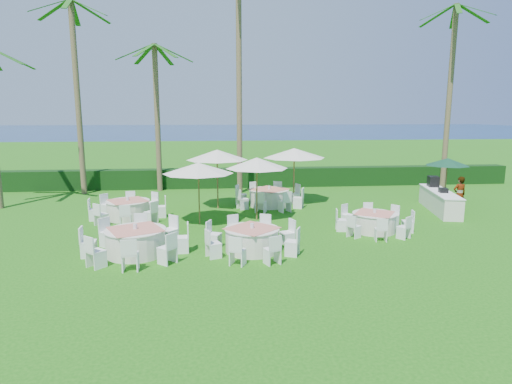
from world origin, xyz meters
The scene contains 19 objects.
ground centered at (0.00, 0.00, 0.00)m, with size 120.00×120.00×0.00m, color #18580F.
hedge centered at (0.00, 12.00, 0.60)m, with size 34.00×1.00×1.20m, color black.
ocean centered at (0.00, 102.00, 0.00)m, with size 260.00×260.00×0.00m, color #061B41.
banquet_table_a centered at (-4.99, -0.98, 0.46)m, with size 3.48×3.48×1.04m.
banquet_table_b centered at (-1.13, -1.04, 0.43)m, with size 3.16×3.16×0.98m.
banquet_table_c centered at (3.92, 0.96, 0.40)m, with size 3.02×3.02×0.92m.
banquet_table_d centered at (-6.19, 4.09, 0.44)m, with size 3.33×3.33×1.00m.
banquet_table_e centered at (0.39, 6.08, 0.46)m, with size 3.39×3.39×1.04m.
umbrella_a centered at (-3.01, 2.83, 2.39)m, with size 2.97×2.97×2.62m.
umbrella_b centered at (-0.52, 3.35, 2.51)m, with size 2.72×2.72×2.75m.
umbrella_c centered at (-2.20, 5.84, 2.65)m, with size 2.98×2.98×2.90m.
umbrella_d centered at (1.77, 6.74, 2.62)m, with size 3.20×3.20×2.87m.
umbrella_green centered at (10.00, 6.53, 2.09)m, with size 2.24×2.24×2.29m.
buffet_table centered at (8.38, 4.18, 0.53)m, with size 1.79×4.35×1.51m.
staff_person centered at (9.13, 3.79, 0.86)m, with size 0.63×0.41×1.72m, color gray.
palm_a centered at (-9.93, 10.54, 5.85)m, with size 4.17×4.40×10.74m.
palm_b centered at (-5.64, 11.18, 4.75)m, with size 4.39×4.20×8.60m.
palm_c centered at (-0.85, 10.01, 7.11)m, with size 4.39×4.18×13.23m.
palm_e centered at (11.68, 9.82, 5.90)m, with size 4.40×4.11×10.85m.
Camera 1 is at (-2.39, -14.93, 4.60)m, focal length 30.00 mm.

